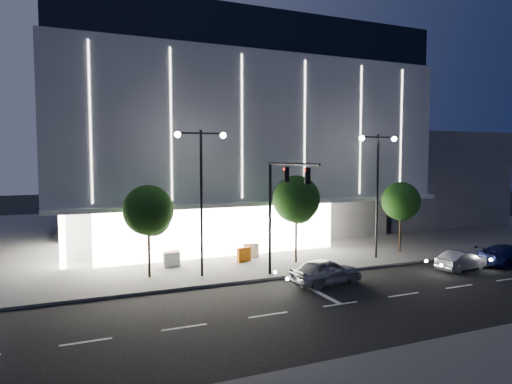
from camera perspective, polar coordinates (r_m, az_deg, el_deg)
The scene contains 17 objects.
ground at distance 24.21m, azimuth 4.43°, elevation -13.37°, with size 160.00×160.00×0.00m, color black.
sidewalk_museum at distance 47.69m, azimuth -3.61°, elevation -4.47°, with size 70.00×40.00×0.15m, color #474747.
museum at distance 44.92m, azimuth -5.39°, elevation 6.75°, with size 30.00×25.80×18.00m.
annex_building at distance 57.68m, azimuth 16.45°, elevation 1.80°, with size 16.00×20.00×10.00m, color #4C4C51.
traffic_mast at distance 26.60m, azimuth 3.08°, elevation -0.70°, with size 0.33×5.89×7.07m.
street_lamp_west at distance 27.57m, azimuth -6.86°, elevation 1.39°, with size 3.16×0.36×9.00m.
street_lamp_east at distance 33.60m, azimuth 14.95°, elevation 1.79°, with size 3.16×0.36×9.00m.
tree_left at distance 28.06m, azimuth -13.26°, elevation -2.58°, with size 3.02×3.02×5.72m.
tree_mid at distance 31.30m, azimuth 5.08°, elevation -1.23°, with size 3.25×3.25×6.15m.
tree_right at distance 36.45m, azimuth 17.65°, elevation -1.35°, with size 2.91×2.91×5.51m.
car_lead at distance 27.15m, azimuth 8.74°, elevation -9.78°, with size 1.79×4.45×1.52m, color #94969B.
car_second at distance 33.03m, azimuth 24.34°, elevation -7.81°, with size 1.34×3.83×1.26m, color #9A9CA1.
car_third at distance 35.94m, azimuth 29.17°, elevation -6.90°, with size 1.97×4.83×1.40m, color #15194F.
barrier_a at distance 31.23m, azimuth -10.58°, elevation -8.15°, with size 1.10×0.25×1.00m, color red.
barrier_b at distance 30.78m, azimuth -10.49°, elevation -8.33°, with size 1.10×0.25×1.00m, color silver.
barrier_c at distance 31.86m, azimuth -1.53°, elevation -7.82°, with size 1.10×0.25×1.00m, color #D35D0B.
barrier_d at distance 33.21m, azimuth -0.62°, elevation -7.32°, with size 1.10×0.25×1.00m, color silver.
Camera 1 is at (-10.69, -20.44, 7.34)m, focal length 32.00 mm.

